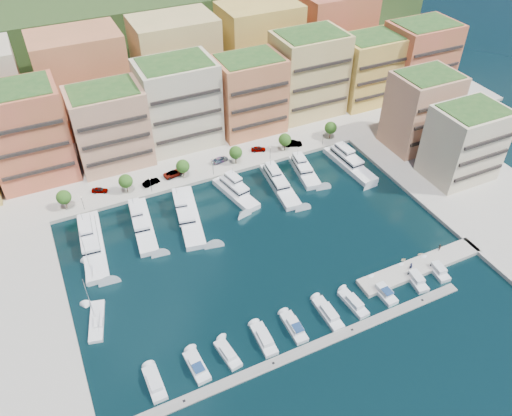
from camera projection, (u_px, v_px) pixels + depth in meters
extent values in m
plane|color=black|center=(261.00, 246.00, 120.41)|extent=(400.00, 400.00, 0.00)
cube|color=#9E998E|center=(179.00, 127.00, 163.35)|extent=(220.00, 64.00, 2.00)
cube|color=#9E998E|center=(479.00, 196.00, 135.26)|extent=(34.00, 76.00, 2.00)
cube|color=#213917|center=(140.00, 70.00, 196.60)|extent=(240.00, 40.00, 58.00)
cube|color=gray|center=(314.00, 347.00, 98.65)|extent=(72.00, 2.20, 0.35)
cube|color=#9E998E|center=(420.00, 268.00, 115.04)|extent=(32.00, 5.00, 2.00)
cube|color=#D15745|center=(29.00, 135.00, 132.97)|extent=(20.00, 16.00, 26.00)
cube|color=black|center=(32.00, 151.00, 127.25)|extent=(18.40, 0.50, 0.90)
cube|color=#234F1F|center=(13.00, 89.00, 124.37)|extent=(17.60, 14.08, 0.80)
cube|color=tan|center=(110.00, 128.00, 139.77)|extent=(20.00, 15.00, 22.00)
cube|color=black|center=(117.00, 141.00, 134.41)|extent=(18.40, 0.50, 0.90)
cube|color=#234F1F|center=(102.00, 90.00, 132.46)|extent=(17.60, 13.20, 0.80)
cube|color=beige|center=(179.00, 104.00, 147.10)|extent=(22.00, 16.00, 25.00)
cube|color=black|center=(188.00, 117.00, 141.39)|extent=(20.24, 0.50, 0.90)
cube|color=#234F1F|center=(174.00, 63.00, 138.82)|extent=(19.36, 14.08, 0.80)
cube|color=#D77C50|center=(249.00, 95.00, 153.60)|extent=(20.00, 15.00, 23.00)
cube|color=black|center=(260.00, 106.00, 148.23)|extent=(18.40, 0.50, 0.90)
cube|color=#234F1F|center=(249.00, 58.00, 145.96)|extent=(17.60, 13.20, 0.80)
cube|color=#E0BE77|center=(308.00, 75.00, 161.25)|extent=(22.00, 16.00, 26.00)
cube|color=black|center=(321.00, 85.00, 155.54)|extent=(20.24, 0.50, 0.90)
cube|color=#234F1F|center=(311.00, 34.00, 152.65)|extent=(19.36, 14.08, 0.80)
cube|color=#E1BD52|center=(367.00, 70.00, 168.39)|extent=(20.00, 15.00, 22.00)
cube|color=black|center=(381.00, 80.00, 163.02)|extent=(18.40, 0.50, 0.90)
cube|color=#234F1F|center=(372.00, 37.00, 161.07)|extent=(17.60, 13.20, 0.80)
cube|color=#D15745|center=(419.00, 59.00, 172.94)|extent=(22.00, 16.00, 24.00)
cube|color=black|center=(435.00, 69.00, 167.22)|extent=(20.24, 0.50, 0.90)
cube|color=#234F1F|center=(427.00, 24.00, 164.98)|extent=(19.36, 14.08, 0.80)
cube|color=tan|center=(421.00, 111.00, 146.95)|extent=(18.00, 14.00, 22.00)
cube|color=black|center=(438.00, 123.00, 141.93)|extent=(16.56, 0.50, 0.90)
cube|color=#234F1F|center=(430.00, 75.00, 139.63)|extent=(15.84, 12.32, 0.80)
cube|color=beige|center=(464.00, 144.00, 135.13)|extent=(18.00, 14.00, 20.00)
cube|color=black|center=(484.00, 158.00, 130.10)|extent=(16.56, 0.50, 0.90)
cube|color=#234F1F|center=(475.00, 110.00, 128.45)|extent=(15.84, 12.32, 0.80)
cube|color=#D77C50|center=(84.00, 81.00, 153.17)|extent=(26.00, 18.00, 30.00)
cube|color=#E0BE77|center=(177.00, 64.00, 163.04)|extent=(26.00, 18.00, 30.00)
cube|color=#E1BD52|center=(259.00, 48.00, 172.90)|extent=(26.00, 18.00, 30.00)
cube|color=#D15745|center=(333.00, 34.00, 182.77)|extent=(26.00, 18.00, 30.00)
cylinder|color=#473323|center=(66.00, 204.00, 128.85)|extent=(0.24, 0.24, 3.00)
sphere|color=#214B15|center=(64.00, 197.00, 127.41)|extent=(3.80, 3.80, 3.80)
cylinder|color=#473323|center=(127.00, 188.00, 134.12)|extent=(0.24, 0.24, 3.00)
sphere|color=#214B15|center=(126.00, 181.00, 132.67)|extent=(3.80, 3.80, 3.80)
cylinder|color=#473323|center=(183.00, 173.00, 139.38)|extent=(0.24, 0.24, 3.00)
sphere|color=#214B15|center=(183.00, 166.00, 137.93)|extent=(3.80, 3.80, 3.80)
cylinder|color=#473323|center=(236.00, 159.00, 144.64)|extent=(0.24, 0.24, 3.00)
sphere|color=#214B15|center=(236.00, 152.00, 143.20)|extent=(3.80, 3.80, 3.80)
cylinder|color=#473323|center=(285.00, 146.00, 149.90)|extent=(0.24, 0.24, 3.00)
sphere|color=#214B15|center=(285.00, 140.00, 148.46)|extent=(3.80, 3.80, 3.80)
cylinder|color=#473323|center=(330.00, 134.00, 155.16)|extent=(0.24, 0.24, 3.00)
sphere|color=#214B15|center=(331.00, 128.00, 153.72)|extent=(3.80, 3.80, 3.80)
cylinder|color=black|center=(83.00, 203.00, 128.25)|extent=(0.10, 0.10, 4.00)
sphere|color=#FFF2CC|center=(81.00, 197.00, 126.94)|extent=(0.30, 0.30, 0.30)
cylinder|color=black|center=(151.00, 185.00, 134.17)|extent=(0.10, 0.10, 4.00)
sphere|color=#FFF2CC|center=(150.00, 179.00, 132.86)|extent=(0.30, 0.30, 0.30)
cylinder|color=black|center=(213.00, 169.00, 140.09)|extent=(0.10, 0.10, 4.00)
sphere|color=#FFF2CC|center=(213.00, 163.00, 138.78)|extent=(0.30, 0.30, 0.30)
cylinder|color=black|center=(270.00, 153.00, 146.01)|extent=(0.10, 0.10, 4.00)
sphere|color=#FFF2CC|center=(270.00, 147.00, 144.70)|extent=(0.30, 0.30, 0.30)
cylinder|color=black|center=(323.00, 139.00, 151.93)|extent=(0.10, 0.10, 4.00)
sphere|color=#FFF2CC|center=(324.00, 133.00, 150.62)|extent=(0.30, 0.30, 0.30)
cube|color=white|center=(93.00, 247.00, 119.75)|extent=(7.18, 24.72, 2.30)
cube|color=white|center=(90.00, 235.00, 120.12)|extent=(5.30, 13.72, 1.80)
cube|color=black|center=(90.00, 235.00, 120.12)|extent=(5.36, 13.79, 0.55)
cube|color=white|center=(87.00, 225.00, 120.45)|extent=(3.65, 7.55, 1.40)
cylinder|color=#B2B2B7|center=(84.00, 216.00, 120.43)|extent=(0.14, 0.14, 1.80)
cube|color=white|center=(143.00, 227.00, 125.18)|extent=(6.79, 21.18, 2.30)
cube|color=white|center=(140.00, 216.00, 125.31)|extent=(4.94, 11.78, 1.80)
cube|color=black|center=(140.00, 216.00, 125.31)|extent=(5.00, 11.85, 0.55)
cube|color=white|center=(137.00, 208.00, 125.43)|extent=(3.37, 6.50, 1.40)
cylinder|color=#B2B2B7|center=(135.00, 200.00, 125.27)|extent=(0.14, 0.14, 1.80)
cube|color=black|center=(144.00, 229.00, 125.47)|extent=(6.84, 21.23, 0.35)
cube|color=white|center=(189.00, 218.00, 128.00)|extent=(9.14, 24.21, 2.30)
cube|color=white|center=(185.00, 206.00, 128.32)|extent=(6.34, 13.56, 1.80)
cube|color=black|center=(185.00, 206.00, 128.32)|extent=(6.41, 13.63, 0.55)
cube|color=white|center=(182.00, 197.00, 128.61)|extent=(4.20, 7.53, 1.40)
cylinder|color=#B2B2B7|center=(180.00, 189.00, 128.57)|extent=(0.14, 0.14, 1.80)
cube|color=white|center=(236.00, 195.00, 135.31)|extent=(7.66, 17.09, 2.30)
cube|color=white|center=(233.00, 185.00, 135.14)|extent=(5.35, 9.64, 1.80)
cube|color=black|center=(233.00, 185.00, 135.14)|extent=(5.42, 9.71, 0.55)
cube|color=white|center=(231.00, 178.00, 135.03)|extent=(3.57, 5.39, 1.40)
cylinder|color=#B2B2B7|center=(229.00, 171.00, 134.69)|extent=(0.14, 0.14, 1.80)
cube|color=white|center=(280.00, 187.00, 138.01)|extent=(6.58, 20.94, 2.30)
cube|color=white|center=(277.00, 177.00, 138.12)|extent=(4.82, 11.64, 1.80)
cube|color=black|center=(277.00, 177.00, 138.12)|extent=(4.89, 11.71, 0.55)
cube|color=white|center=(274.00, 169.00, 138.24)|extent=(3.31, 6.42, 1.40)
cylinder|color=#B2B2B7|center=(272.00, 162.00, 138.07)|extent=(0.14, 0.14, 1.80)
cube|color=black|center=(280.00, 188.00, 138.30)|extent=(6.64, 20.99, 0.35)
cube|color=white|center=(305.00, 173.00, 142.95)|extent=(6.89, 15.79, 2.30)
cube|color=white|center=(303.00, 164.00, 142.69)|extent=(4.97, 8.88, 1.80)
cube|color=black|center=(303.00, 164.00, 142.69)|extent=(5.04, 8.95, 0.55)
cube|color=white|center=(301.00, 158.00, 142.51)|extent=(3.38, 4.95, 1.40)
cylinder|color=#B2B2B7|center=(299.00, 151.00, 142.11)|extent=(0.14, 0.14, 1.80)
cube|color=white|center=(350.00, 166.00, 145.73)|extent=(6.08, 20.47, 2.30)
cube|color=white|center=(347.00, 156.00, 145.81)|extent=(4.66, 11.34, 1.80)
cube|color=black|center=(347.00, 156.00, 145.81)|extent=(4.72, 11.40, 0.55)
cube|color=white|center=(344.00, 149.00, 145.90)|extent=(3.29, 6.23, 1.40)
cylinder|color=#B2B2B7|center=(342.00, 142.00, 145.72)|extent=(0.14, 0.14, 1.80)
cube|color=silver|center=(155.00, 384.00, 92.17)|extent=(2.83, 7.68, 1.40)
cube|color=silver|center=(155.00, 382.00, 91.07)|extent=(2.17, 3.70, 1.10)
cube|color=black|center=(152.00, 376.00, 92.29)|extent=(1.96, 0.13, 0.55)
cube|color=silver|center=(197.00, 367.00, 94.89)|extent=(3.27, 7.66, 1.40)
cube|color=silver|center=(197.00, 365.00, 93.79)|extent=(2.40, 3.73, 1.10)
cube|color=black|center=(195.00, 359.00, 94.99)|extent=(2.00, 0.23, 0.55)
cube|color=navy|center=(199.00, 367.00, 92.73)|extent=(2.09, 2.37, 0.12)
cube|color=silver|center=(228.00, 355.00, 96.99)|extent=(3.36, 7.46, 1.40)
cube|color=silver|center=(228.00, 352.00, 95.90)|extent=(2.34, 3.68, 1.10)
cube|color=black|center=(225.00, 347.00, 97.06)|extent=(1.75, 0.33, 0.55)
cube|color=silver|center=(264.00, 340.00, 99.57)|extent=(3.01, 8.06, 1.40)
cube|color=silver|center=(265.00, 338.00, 98.46)|extent=(2.28, 3.89, 1.10)
cube|color=black|center=(261.00, 332.00, 99.72)|extent=(2.00, 0.16, 0.55)
cube|color=silver|center=(294.00, 328.00, 101.80)|extent=(2.82, 7.93, 1.40)
cube|color=silver|center=(295.00, 326.00, 100.70)|extent=(2.16, 3.82, 1.10)
cube|color=black|center=(291.00, 321.00, 101.95)|extent=(1.93, 0.14, 0.55)
cube|color=navy|center=(298.00, 328.00, 99.60)|extent=(1.92, 2.40, 0.12)
cube|color=silver|center=(328.00, 314.00, 104.47)|extent=(2.66, 9.06, 1.40)
cube|color=silver|center=(329.00, 312.00, 103.32)|extent=(2.08, 4.35, 1.10)
cube|color=black|center=(325.00, 307.00, 104.73)|extent=(1.91, 0.10, 0.55)
cube|color=silver|center=(353.00, 304.00, 106.55)|extent=(3.09, 8.18, 1.40)
cube|color=silver|center=(355.00, 302.00, 105.44)|extent=(2.23, 3.98, 1.10)
cube|color=black|center=(350.00, 297.00, 106.71)|extent=(1.81, 0.23, 0.55)
cube|color=silver|center=(382.00, 292.00, 109.05)|extent=(2.90, 7.81, 1.40)
cube|color=silver|center=(384.00, 290.00, 107.95)|extent=(2.20, 3.77, 1.10)
cube|color=black|center=(380.00, 286.00, 109.18)|extent=(1.93, 0.16, 0.55)
cube|color=navy|center=(388.00, 291.00, 106.87)|extent=(1.94, 2.37, 0.12)
cube|color=silver|center=(414.00, 279.00, 111.93)|extent=(3.62, 8.21, 1.40)
cube|color=silver|center=(417.00, 277.00, 110.82)|extent=(2.53, 4.04, 1.10)
cube|color=black|center=(412.00, 273.00, 112.09)|extent=(1.91, 0.34, 0.55)
cube|color=silver|center=(436.00, 271.00, 114.02)|extent=(3.38, 7.52, 1.40)
cube|color=silver|center=(439.00, 268.00, 112.94)|extent=(2.41, 3.69, 1.10)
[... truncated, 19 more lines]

